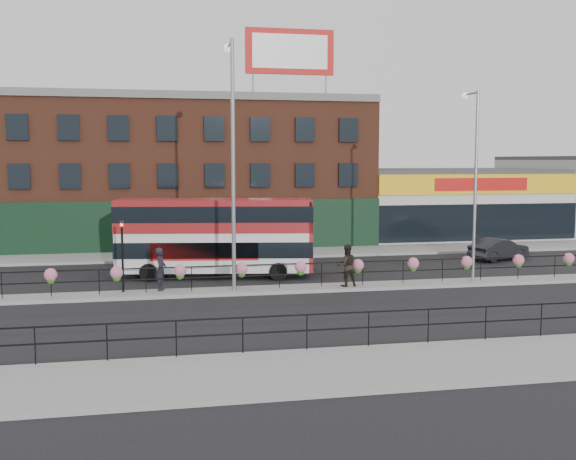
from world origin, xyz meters
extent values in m
plane|color=black|center=(0.00, 0.00, 0.00)|extent=(120.00, 120.00, 0.00)
cube|color=gray|center=(0.00, -12.00, 0.07)|extent=(60.00, 4.00, 0.15)
cube|color=gray|center=(0.00, 12.00, 0.07)|extent=(60.00, 4.00, 0.15)
cube|color=gray|center=(0.00, 0.00, 0.07)|extent=(60.00, 1.60, 0.15)
cube|color=gold|center=(0.00, -9.70, 0.01)|extent=(60.00, 0.10, 0.01)
cube|color=gold|center=(0.00, -9.88, 0.01)|extent=(60.00, 0.10, 0.01)
cube|color=brown|center=(-4.00, 20.00, 5.00)|extent=(25.00, 12.00, 10.00)
cube|color=#3F3F42|center=(-4.00, 20.00, 10.15)|extent=(25.00, 12.00, 0.30)
cube|color=black|center=(-4.00, 13.92, 1.70)|extent=(25.00, 0.25, 3.40)
cube|color=silver|center=(16.00, 20.00, 2.50)|extent=(15.00, 12.00, 5.00)
cube|color=#3F3F42|center=(16.00, 20.00, 5.15)|extent=(15.00, 12.00, 0.30)
cube|color=yellow|center=(16.00, 13.92, 4.30)|extent=(15.00, 0.25, 1.40)
cube|color=red|center=(16.00, 13.80, 4.30)|extent=(7.00, 0.10, 0.90)
cube|color=black|center=(16.00, 13.92, 1.60)|extent=(15.00, 0.25, 2.60)
cube|color=red|center=(2.50, 15.00, 13.20)|extent=(6.00, 0.25, 3.00)
cube|color=silver|center=(2.50, 14.86, 13.20)|extent=(5.10, 0.04, 2.25)
cylinder|color=gray|center=(0.00, 15.00, 11.00)|extent=(0.12, 0.12, 1.40)
cylinder|color=gray|center=(5.00, 15.00, 11.00)|extent=(0.12, 0.12, 1.40)
cube|color=black|center=(0.00, 0.00, 1.25)|extent=(30.00, 0.05, 0.05)
cube|color=black|center=(0.00, 0.00, 0.76)|extent=(30.00, 0.05, 0.05)
cylinder|color=black|center=(-13.00, 0.00, 0.70)|extent=(0.04, 0.04, 1.10)
cylinder|color=black|center=(-11.00, 0.00, 0.70)|extent=(0.04, 0.04, 1.10)
cylinder|color=black|center=(-9.00, 0.00, 0.70)|extent=(0.04, 0.04, 1.10)
cylinder|color=black|center=(-7.00, 0.00, 0.70)|extent=(0.04, 0.04, 1.10)
cylinder|color=black|center=(-5.00, 0.00, 0.70)|extent=(0.04, 0.04, 1.10)
cylinder|color=black|center=(-3.00, 0.00, 0.70)|extent=(0.04, 0.04, 1.10)
cylinder|color=black|center=(-1.00, 0.00, 0.70)|extent=(0.04, 0.04, 1.10)
cylinder|color=black|center=(1.00, 0.00, 0.70)|extent=(0.04, 0.04, 1.10)
cylinder|color=black|center=(3.00, 0.00, 0.70)|extent=(0.04, 0.04, 1.10)
cylinder|color=black|center=(5.00, 0.00, 0.70)|extent=(0.04, 0.04, 1.10)
cylinder|color=black|center=(7.00, 0.00, 0.70)|extent=(0.04, 0.04, 1.10)
cylinder|color=black|center=(9.00, 0.00, 0.70)|extent=(0.04, 0.04, 1.10)
cylinder|color=black|center=(11.00, 0.00, 0.70)|extent=(0.04, 0.04, 1.10)
cylinder|color=black|center=(13.00, 0.00, 0.70)|extent=(0.04, 0.04, 1.10)
sphere|color=#CE6C89|center=(-11.00, 0.00, 1.10)|extent=(0.56, 0.56, 0.56)
sphere|color=#326E1E|center=(-11.00, 0.00, 0.87)|extent=(0.36, 0.36, 0.36)
sphere|color=#CE6C89|center=(-8.25, 0.00, 1.10)|extent=(0.56, 0.56, 0.56)
sphere|color=#326E1E|center=(-8.25, 0.00, 0.87)|extent=(0.36, 0.36, 0.36)
sphere|color=#CE6C89|center=(-5.50, 0.00, 1.10)|extent=(0.56, 0.56, 0.56)
sphere|color=#326E1E|center=(-5.50, 0.00, 0.87)|extent=(0.36, 0.36, 0.36)
sphere|color=#CE6C89|center=(-2.75, 0.00, 1.10)|extent=(0.56, 0.56, 0.56)
sphere|color=#326E1E|center=(-2.75, 0.00, 0.87)|extent=(0.36, 0.36, 0.36)
sphere|color=#CE6C89|center=(0.00, 0.00, 1.10)|extent=(0.56, 0.56, 0.56)
sphere|color=#326E1E|center=(0.00, 0.00, 0.87)|extent=(0.36, 0.36, 0.36)
sphere|color=#CE6C89|center=(2.75, 0.00, 1.10)|extent=(0.56, 0.56, 0.56)
sphere|color=#326E1E|center=(2.75, 0.00, 0.87)|extent=(0.36, 0.36, 0.36)
sphere|color=#CE6C89|center=(5.50, 0.00, 1.10)|extent=(0.56, 0.56, 0.56)
sphere|color=#326E1E|center=(5.50, 0.00, 0.87)|extent=(0.36, 0.36, 0.36)
sphere|color=#CE6C89|center=(8.25, 0.00, 1.10)|extent=(0.56, 0.56, 0.56)
sphere|color=#326E1E|center=(8.25, 0.00, 0.87)|extent=(0.36, 0.36, 0.36)
sphere|color=#CE6C89|center=(11.00, 0.00, 1.10)|extent=(0.56, 0.56, 0.56)
sphere|color=#326E1E|center=(11.00, 0.00, 0.87)|extent=(0.36, 0.36, 0.36)
sphere|color=#CE6C89|center=(13.75, 0.00, 1.10)|extent=(0.56, 0.56, 0.56)
sphere|color=#326E1E|center=(13.75, 0.00, 0.87)|extent=(0.36, 0.36, 0.36)
cube|color=black|center=(-2.00, -10.10, 1.25)|extent=(20.00, 0.05, 0.05)
cube|color=black|center=(-2.00, -10.10, 0.76)|extent=(20.00, 0.05, 0.05)
cylinder|color=black|center=(-10.00, -10.10, 0.70)|extent=(0.04, 0.04, 1.10)
cylinder|color=black|center=(-8.00, -10.10, 0.70)|extent=(0.04, 0.04, 1.10)
cylinder|color=black|center=(-6.00, -10.10, 0.70)|extent=(0.04, 0.04, 1.10)
cylinder|color=black|center=(-4.00, -10.10, 0.70)|extent=(0.04, 0.04, 1.10)
cylinder|color=black|center=(-2.00, -10.10, 0.70)|extent=(0.04, 0.04, 1.10)
cylinder|color=black|center=(0.00, -10.10, 0.70)|extent=(0.04, 0.04, 1.10)
cylinder|color=black|center=(2.00, -10.10, 0.70)|extent=(0.04, 0.04, 1.10)
cylinder|color=black|center=(4.00, -10.10, 0.70)|extent=(0.04, 0.04, 1.10)
cylinder|color=black|center=(6.00, -10.10, 0.70)|extent=(0.04, 0.04, 1.10)
cube|color=silver|center=(-3.56, 4.31, 2.15)|extent=(10.08, 3.80, 3.58)
cube|color=maroon|center=(-3.56, 4.31, 3.18)|extent=(10.15, 3.87, 1.61)
cube|color=black|center=(-3.56, 4.31, 1.52)|extent=(10.17, 3.89, 0.81)
cube|color=black|center=(-3.56, 4.31, 3.31)|extent=(10.20, 3.91, 0.81)
cube|color=maroon|center=(-3.56, 4.31, 3.97)|extent=(10.08, 3.80, 0.11)
cube|color=maroon|center=(1.25, 3.53, 2.15)|extent=(0.57, 2.30, 3.58)
cube|color=red|center=(-4.19, 3.26, 1.48)|extent=(5.31, 0.90, 0.90)
cylinder|color=black|center=(-6.92, 3.73, 0.45)|extent=(0.93, 0.41, 0.90)
cylinder|color=black|center=(-6.56, 5.94, 0.45)|extent=(0.93, 0.41, 0.90)
cylinder|color=black|center=(-0.56, 2.69, 0.45)|extent=(0.93, 0.41, 0.90)
cylinder|color=black|center=(-0.20, 4.90, 0.45)|extent=(0.93, 0.41, 0.90)
imported|color=black|center=(13.68, 6.85, 0.67)|extent=(4.27, 5.04, 1.33)
imported|color=black|center=(-6.34, 0.43, 1.12)|extent=(0.91, 0.78, 1.94)
imported|color=black|center=(2.14, -0.20, 1.13)|extent=(1.08, 0.91, 1.95)
cylinder|color=gray|center=(-3.11, -0.16, 5.71)|extent=(0.18, 0.18, 11.12)
cylinder|color=gray|center=(-3.11, 0.67, 11.16)|extent=(0.11, 1.67, 0.11)
sphere|color=silver|center=(-3.11, 1.51, 11.11)|extent=(0.40, 0.40, 0.40)
cylinder|color=gray|center=(8.57, -0.05, 4.72)|extent=(0.15, 0.15, 9.14)
cylinder|color=gray|center=(8.57, 0.64, 9.20)|extent=(0.09, 1.37, 0.09)
sphere|color=silver|center=(8.57, 1.33, 9.15)|extent=(0.33, 0.33, 0.33)
cylinder|color=black|center=(-8.00, 0.40, 1.75)|extent=(0.10, 0.10, 3.20)
imported|color=black|center=(-8.00, 0.40, 3.35)|extent=(0.15, 0.18, 0.90)
sphere|color=#FF190C|center=(-8.00, 0.28, 3.17)|extent=(0.14, 0.14, 0.14)
camera|label=1|loc=(-6.54, -29.99, 6.01)|focal=42.00mm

